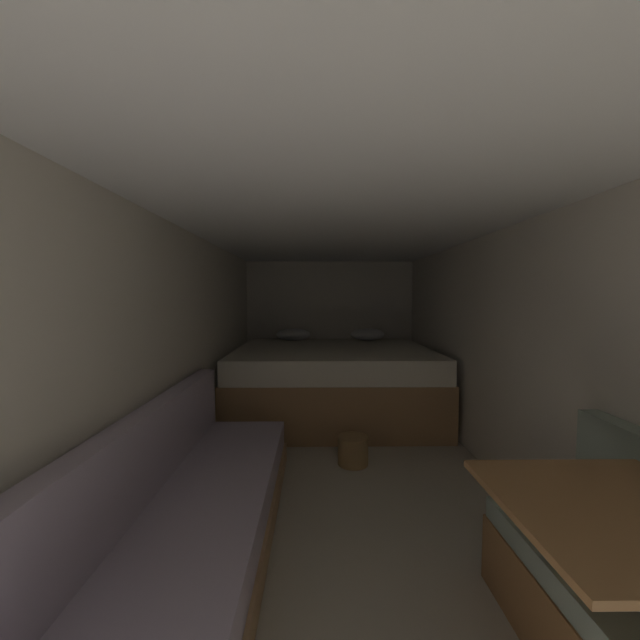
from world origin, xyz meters
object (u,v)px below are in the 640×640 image
(sofa_left, at_px, (174,546))
(bed, at_px, (333,381))
(dinette_table, at_px, (624,539))
(wicker_basket, at_px, (353,450))

(sofa_left, bearing_deg, bed, 71.92)
(dinette_table, bearing_deg, bed, 103.02)
(bed, bearing_deg, sofa_left, -108.08)
(sofa_left, height_order, dinette_table, sofa_left)
(wicker_basket, bearing_deg, dinette_table, -71.62)
(wicker_basket, bearing_deg, sofa_left, -125.92)
(bed, relative_size, wicker_basket, 8.93)
(dinette_table, xyz_separation_m, wicker_basket, (-0.65, 1.97, -0.55))
(sofa_left, distance_m, wicker_basket, 1.71)
(bed, height_order, dinette_table, bed)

